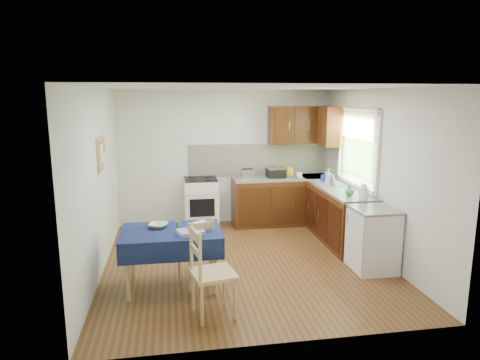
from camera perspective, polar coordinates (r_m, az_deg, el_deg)
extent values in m
plane|color=#472F13|center=(6.36, 0.67, -10.91)|extent=(4.20, 4.20, 0.00)
cube|color=white|center=(5.89, 0.73, 12.24)|extent=(4.00, 4.20, 0.02)
cube|color=silver|center=(8.05, -1.92, 3.04)|extent=(4.00, 0.02, 2.50)
cube|color=silver|center=(4.01, 5.98, -5.47)|extent=(4.00, 0.02, 2.50)
cube|color=silver|center=(5.99, -18.51, -0.39)|extent=(0.02, 4.20, 2.50)
cube|color=silver|center=(6.64, 17.95, 0.74)|extent=(0.02, 4.20, 2.50)
cube|color=#391709|center=(8.12, 5.77, -2.84)|extent=(1.90, 0.60, 0.86)
cube|color=#391709|center=(7.27, 13.11, -4.75)|extent=(0.60, 1.70, 0.86)
cube|color=gray|center=(8.02, 5.83, 0.28)|extent=(1.90, 0.60, 0.04)
cube|color=gray|center=(7.16, 13.27, -1.29)|extent=(0.60, 1.70, 0.04)
cube|color=gray|center=(8.21, 10.21, 0.42)|extent=(0.60, 0.60, 0.04)
cube|color=white|center=(8.15, 2.63, 2.78)|extent=(2.70, 0.02, 0.60)
cube|color=#391709|center=(8.11, 8.14, 7.27)|extent=(1.20, 0.35, 0.70)
cube|color=#391709|center=(7.85, 12.06, 7.00)|extent=(0.35, 0.50, 0.70)
cube|color=white|center=(7.86, -5.22, -3.15)|extent=(0.60, 0.60, 0.90)
cube|color=black|center=(7.76, -5.28, 0.11)|extent=(0.58, 0.58, 0.02)
cube|color=black|center=(7.57, -5.05, -3.72)|extent=(0.44, 0.01, 0.32)
cube|color=#2E4F20|center=(7.22, 15.43, 3.70)|extent=(0.01, 1.40, 0.85)
cube|color=white|center=(7.16, 15.60, 8.86)|extent=(0.04, 1.48, 0.06)
cube|color=white|center=(7.30, 15.10, -0.58)|extent=(0.04, 1.48, 0.06)
cube|color=tan|center=(7.17, 15.39, 7.11)|extent=(0.02, 1.36, 0.44)
cube|color=white|center=(6.24, 17.32, -7.73)|extent=(0.55, 0.58, 0.85)
cube|color=gray|center=(6.11, 17.57, -3.77)|extent=(0.58, 0.60, 0.03)
cube|color=tan|center=(6.22, -18.06, 3.32)|extent=(0.02, 0.62, 0.47)
cube|color=olive|center=(6.22, -17.92, 3.33)|extent=(0.01, 0.56, 0.41)
cube|color=white|center=(6.13, -17.95, 3.42)|extent=(0.00, 0.18, 0.24)
cube|color=white|center=(6.35, -17.62, 2.59)|extent=(0.00, 0.15, 0.20)
cube|color=#0D1037|center=(5.42, -9.16, -6.81)|extent=(1.19, 0.80, 0.03)
cube|color=#0D1037|center=(5.07, -9.09, -9.46)|extent=(1.23, 0.02, 0.26)
cube|color=#0D1037|center=(5.85, -9.16, -6.65)|extent=(1.23, 0.02, 0.26)
cube|color=#0D1037|center=(5.49, -15.53, -8.11)|extent=(0.02, 0.84, 0.26)
cube|color=#0D1037|center=(5.49, -2.73, -7.70)|extent=(0.02, 0.84, 0.26)
cylinder|color=tan|center=(5.28, -14.74, -11.87)|extent=(0.05, 0.05, 0.72)
cylinder|color=tan|center=(5.28, -3.28, -11.51)|extent=(0.05, 0.05, 0.72)
cylinder|color=tan|center=(5.87, -14.19, -9.45)|extent=(0.05, 0.05, 0.72)
cylinder|color=tan|center=(5.87, -3.95, -9.13)|extent=(0.05, 0.05, 0.72)
cube|color=tan|center=(5.54, -5.95, -9.70)|extent=(0.52, 0.52, 0.04)
cube|color=tan|center=(5.29, -5.18, -6.93)|extent=(0.34, 0.17, 0.28)
cylinder|color=tan|center=(5.82, -5.20, -10.88)|extent=(0.03, 0.03, 0.42)
cylinder|color=tan|center=(5.69, -8.11, -11.47)|extent=(0.03, 0.03, 0.42)
cylinder|color=tan|center=(5.56, -3.63, -11.95)|extent=(0.03, 0.03, 0.42)
cylinder|color=tan|center=(5.42, -6.66, -12.61)|extent=(0.03, 0.03, 0.42)
cube|color=tan|center=(4.78, -3.58, -12.36)|extent=(0.53, 0.53, 0.04)
cube|color=tan|center=(4.59, -5.98, -8.34)|extent=(0.11, 0.41, 0.32)
cylinder|color=tan|center=(4.78, -0.69, -15.57)|extent=(0.04, 0.04, 0.49)
cylinder|color=tan|center=(5.09, -2.15, -13.82)|extent=(0.04, 0.04, 0.49)
cylinder|color=tan|center=(4.68, -5.09, -16.23)|extent=(0.04, 0.04, 0.49)
cylinder|color=tan|center=(5.00, -6.27, -14.38)|extent=(0.04, 0.04, 0.49)
cube|color=#B0B0B4|center=(7.86, 0.98, 0.86)|extent=(0.23, 0.14, 0.16)
cube|color=black|center=(7.84, 0.98, 1.50)|extent=(0.20, 0.02, 0.02)
cube|color=black|center=(7.94, 4.80, 0.90)|extent=(0.33, 0.29, 0.15)
cube|color=#B0B0B4|center=(7.92, 4.82, 1.61)|extent=(0.33, 0.29, 0.03)
cylinder|color=red|center=(7.88, 4.83, 1.07)|extent=(0.05, 0.05, 0.22)
cube|color=gold|center=(8.14, 6.64, 1.15)|extent=(0.14, 0.12, 0.16)
cube|color=gray|center=(7.45, 11.91, -0.52)|extent=(0.44, 0.33, 0.02)
cylinder|color=white|center=(7.43, 11.94, 0.19)|extent=(0.06, 0.21, 0.21)
cylinder|color=white|center=(6.49, 16.14, -1.74)|extent=(0.14, 0.14, 0.18)
sphere|color=white|center=(6.47, 16.20, -0.82)|extent=(0.09, 0.09, 0.09)
imported|color=white|center=(7.94, 7.85, 0.63)|extent=(0.15, 0.15, 0.10)
imported|color=white|center=(7.38, 11.71, 0.40)|extent=(0.15, 0.15, 0.28)
imported|color=#1D40A9|center=(7.61, 11.13, 0.42)|extent=(0.10, 0.09, 0.19)
imported|color=#268E42|center=(6.67, 14.40, -1.35)|extent=(0.18, 0.18, 0.17)
imported|color=beige|center=(5.55, -10.82, -5.96)|extent=(0.30, 0.30, 0.06)
imported|color=white|center=(5.56, -5.68, -6.00)|extent=(0.28, 0.30, 0.02)
cylinder|color=green|center=(5.49, -8.39, -5.92)|extent=(0.04, 0.04, 0.08)
cube|color=#282C95|center=(5.23, -6.63, -6.93)|extent=(0.35, 0.30, 0.05)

